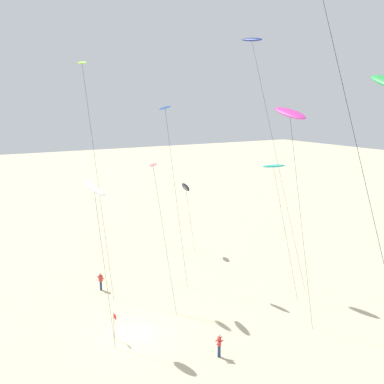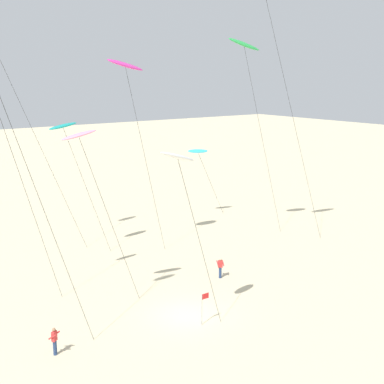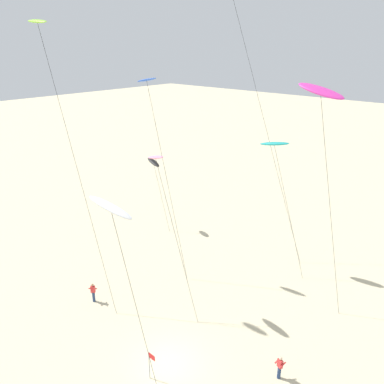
{
  "view_description": "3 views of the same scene",
  "coord_description": "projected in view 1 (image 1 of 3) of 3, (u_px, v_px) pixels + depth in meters",
  "views": [
    {
      "loc": [
        29.38,
        -12.04,
        17.33
      ],
      "look_at": [
        -1.1,
        5.71,
        10.21
      ],
      "focal_mm": 42.14,
      "sensor_mm": 36.0,
      "label": 1
    },
    {
      "loc": [
        -18.62,
        -25.89,
        15.65
      ],
      "look_at": [
        2.6,
        3.01,
        7.54
      ],
      "focal_mm": 48.59,
      "sensor_mm": 36.0,
      "label": 2
    },
    {
      "loc": [
        13.83,
        -13.03,
        19.45
      ],
      "look_at": [
        -2.61,
        5.18,
        9.8
      ],
      "focal_mm": 35.53,
      "sensor_mm": 36.0,
      "label": 3
    }
  ],
  "objects": [
    {
      "name": "ground_plane",
      "position": [
        135.0,
        333.0,
        34.26
      ],
      "size": [
        260.0,
        260.0,
        0.0
      ],
      "primitive_type": "plane",
      "color": "beige"
    },
    {
      "name": "kite_white",
      "position": [
        94.0,
        189.0,
        32.83
      ],
      "size": [
        4.81,
        1.35,
        11.67
      ],
      "color": "white",
      "rests_on": "ground"
    },
    {
      "name": "kite_teal",
      "position": [
        274.0,
        167.0,
        40.86
      ],
      "size": [
        5.27,
        1.1,
        11.88
      ],
      "color": "teal",
      "rests_on": "ground"
    },
    {
      "name": "kite_navy",
      "position": [
        252.0,
        42.0,
        45.1
      ],
      "size": [
        10.55,
        1.2,
        23.81
      ],
      "color": "navy",
      "rests_on": "ground"
    },
    {
      "name": "kite_flyer_middle",
      "position": [
        101.0,
        281.0,
        41.92
      ],
      "size": [
        0.73,
        0.72,
        1.67
      ],
      "color": "navy",
      "rests_on": "ground"
    },
    {
      "name": "kite_pink",
      "position": [
        153.0,
        167.0,
        38.4
      ],
      "size": [
        5.21,
        1.16,
        12.39
      ],
      "color": "pink",
      "rests_on": "ground"
    },
    {
      "name": "kite_black",
      "position": [
        186.0,
        188.0,
        52.31
      ],
      "size": [
        3.36,
        0.99,
        7.98
      ],
      "color": "black",
      "rests_on": "ground"
    },
    {
      "name": "marker_flag",
      "position": [
        114.0,
        321.0,
        33.06
      ],
      "size": [
        0.57,
        0.05,
        2.1
      ],
      "color": "gray",
      "rests_on": "ground"
    },
    {
      "name": "kite_lime",
      "position": [
        83.0,
        69.0,
        41.25
      ],
      "size": [
        7.39,
        0.62,
        21.05
      ],
      "color": "#8CD833",
      "rests_on": "ground"
    },
    {
      "name": "kite_blue",
      "position": [
        166.0,
        113.0,
        43.13
      ],
      "size": [
        5.36,
        0.68,
        17.01
      ],
      "color": "blue",
      "rests_on": "ground"
    },
    {
      "name": "kite_magenta",
      "position": [
        290.0,
        114.0,
        34.79
      ],
      "size": [
        5.31,
        1.21,
        17.13
      ],
      "color": "#D8339E",
      "rests_on": "ground"
    },
    {
      "name": "kite_flyer_nearest",
      "position": [
        219.0,
        345.0,
        30.92
      ],
      "size": [
        0.68,
        0.67,
        1.67
      ],
      "color": "navy",
      "rests_on": "ground"
    }
  ]
}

